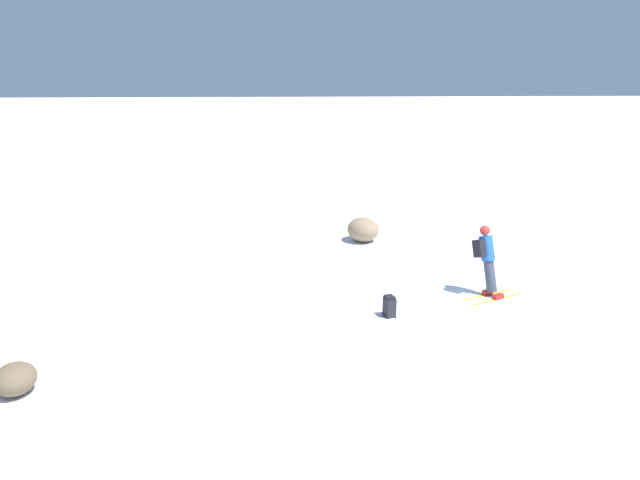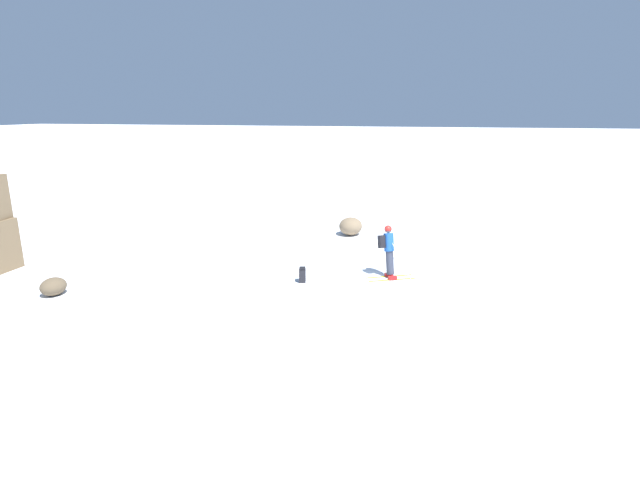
{
  "view_description": "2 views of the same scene",
  "coord_description": "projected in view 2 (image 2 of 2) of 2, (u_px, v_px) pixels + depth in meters",
  "views": [
    {
      "loc": [
        -13.2,
        5.54,
        5.4
      ],
      "look_at": [
        2.24,
        4.27,
        1.29
      ],
      "focal_mm": 35.0,
      "sensor_mm": 36.0,
      "label": 1
    },
    {
      "loc": [
        -15.13,
        -1.51,
        5.62
      ],
      "look_at": [
        0.44,
        2.32,
        1.4
      ],
      "focal_mm": 28.0,
      "sensor_mm": 36.0,
      "label": 2
    }
  ],
  "objects": [
    {
      "name": "exposed_boulder_1",
      "position": [
        351.0,
        226.0,
        22.88
      ],
      "size": [
        1.24,
        1.05,
        0.81
      ],
      "primitive_type": "ellipsoid",
      "color": "#7A664C",
      "rests_on": "ground"
    },
    {
      "name": "exposed_boulder_0",
      "position": [
        53.0,
        286.0,
        15.5
      ],
      "size": [
        0.84,
        0.72,
        0.55
      ],
      "primitive_type": "ellipsoid",
      "color": "brown",
      "rests_on": "ground"
    },
    {
      "name": "ground_plane",
      "position": [
        387.0,
        290.0,
        15.99
      ],
      "size": [
        300.0,
        300.0,
        0.0
      ],
      "primitive_type": "plane",
      "color": "white"
    },
    {
      "name": "spare_backpack",
      "position": [
        302.0,
        275.0,
        16.68
      ],
      "size": [
        0.34,
        0.29,
        0.5
      ],
      "rotation": [
        0.0,
        0.0,
        0.25
      ],
      "color": "black",
      "rests_on": "ground"
    },
    {
      "name": "skier",
      "position": [
        388.0,
        249.0,
        17.06
      ],
      "size": [
        1.4,
        1.72,
        1.8
      ],
      "rotation": [
        0.0,
        0.0,
        0.46
      ],
      "color": "yellow",
      "rests_on": "ground"
    }
  ]
}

